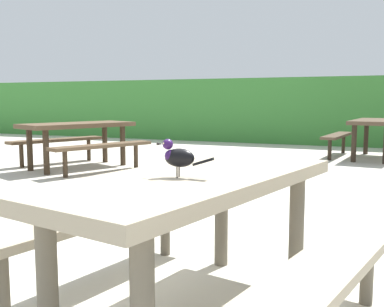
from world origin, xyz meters
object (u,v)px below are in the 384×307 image
object	(u,v)px
picnic_table_foreground	(194,210)
picnic_table_mid_right	(376,129)
bird_grackle	(177,156)
picnic_table_mid_left	(78,134)

from	to	relation	value
picnic_table_foreground	picnic_table_mid_right	distance (m)	7.25
picnic_table_foreground	bird_grackle	size ratio (longest dim) A/B	7.03
picnic_table_mid_left	picnic_table_mid_right	distance (m)	5.47
picnic_table_foreground	bird_grackle	distance (m)	0.32
picnic_table_mid_left	picnic_table_mid_right	xyz separation A→B (m)	(4.42, 3.22, 0.00)
picnic_table_foreground	picnic_table_mid_right	bearing A→B (deg)	84.97
bird_grackle	picnic_table_mid_left	bearing A→B (deg)	132.29
picnic_table_mid_left	bird_grackle	bearing A→B (deg)	-47.71
picnic_table_foreground	bird_grackle	world-z (taller)	bird_grackle
bird_grackle	picnic_table_mid_left	distance (m)	5.58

